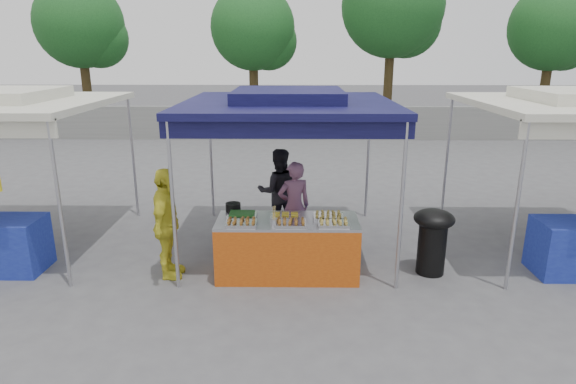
{
  "coord_description": "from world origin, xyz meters",
  "views": [
    {
      "loc": [
        0.09,
        -6.49,
        3.14
      ],
      "look_at": [
        0.0,
        0.6,
        1.05
      ],
      "focal_mm": 30.0,
      "sensor_mm": 36.0,
      "label": 1
    }
  ],
  "objects_px": {
    "cooking_pot": "(233,207)",
    "helper_man": "(279,191)",
    "customer_person": "(167,224)",
    "vendor_woman": "(294,207)",
    "vendor_table": "(287,247)",
    "wok_burner": "(433,236)"
  },
  "relations": [
    {
      "from": "cooking_pot",
      "to": "customer_person",
      "type": "xyz_separation_m",
      "value": [
        -0.89,
        -0.42,
        -0.11
      ]
    },
    {
      "from": "vendor_table",
      "to": "cooking_pot",
      "type": "xyz_separation_m",
      "value": [
        -0.81,
        0.35,
        0.49
      ]
    },
    {
      "from": "vendor_woman",
      "to": "customer_person",
      "type": "relative_size",
      "value": 0.92
    },
    {
      "from": "vendor_table",
      "to": "vendor_woman",
      "type": "bearing_deg",
      "value": 84.08
    },
    {
      "from": "vendor_table",
      "to": "customer_person",
      "type": "height_order",
      "value": "customer_person"
    },
    {
      "from": "customer_person",
      "to": "cooking_pot",
      "type": "bearing_deg",
      "value": -65.51
    },
    {
      "from": "vendor_woman",
      "to": "customer_person",
      "type": "bearing_deg",
      "value": 9.99
    },
    {
      "from": "cooking_pot",
      "to": "vendor_woman",
      "type": "relative_size",
      "value": 0.15
    },
    {
      "from": "customer_person",
      "to": "vendor_woman",
      "type": "bearing_deg",
      "value": -61.95
    },
    {
      "from": "helper_man",
      "to": "customer_person",
      "type": "bearing_deg",
      "value": 42.11
    },
    {
      "from": "helper_man",
      "to": "customer_person",
      "type": "xyz_separation_m",
      "value": [
        -1.52,
        -1.77,
        0.04
      ]
    },
    {
      "from": "vendor_table",
      "to": "vendor_woman",
      "type": "relative_size",
      "value": 1.35
    },
    {
      "from": "vendor_table",
      "to": "vendor_woman",
      "type": "xyz_separation_m",
      "value": [
        0.1,
        0.92,
        0.32
      ]
    },
    {
      "from": "vendor_woman",
      "to": "helper_man",
      "type": "xyz_separation_m",
      "value": [
        -0.27,
        0.78,
        0.02
      ]
    },
    {
      "from": "vendor_table",
      "to": "wok_burner",
      "type": "relative_size",
      "value": 2.05
    },
    {
      "from": "cooking_pot",
      "to": "wok_burner",
      "type": "xyz_separation_m",
      "value": [
        2.9,
        -0.25,
        -0.34
      ]
    },
    {
      "from": "vendor_table",
      "to": "wok_burner",
      "type": "xyz_separation_m",
      "value": [
        2.09,
        0.1,
        0.15
      ]
    },
    {
      "from": "helper_man",
      "to": "wok_burner",
      "type": "bearing_deg",
      "value": 137.5
    },
    {
      "from": "wok_burner",
      "to": "customer_person",
      "type": "bearing_deg",
      "value": -170.14
    },
    {
      "from": "cooking_pot",
      "to": "helper_man",
      "type": "height_order",
      "value": "helper_man"
    },
    {
      "from": "vendor_woman",
      "to": "helper_man",
      "type": "relative_size",
      "value": 0.97
    },
    {
      "from": "vendor_woman",
      "to": "vendor_table",
      "type": "bearing_deg",
      "value": 65.17
    }
  ]
}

